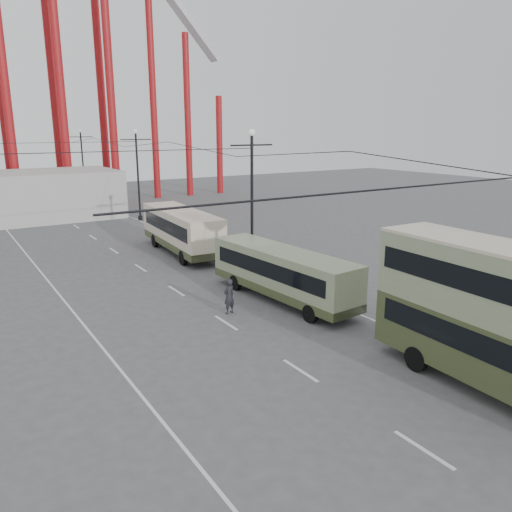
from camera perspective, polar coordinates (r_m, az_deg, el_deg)
ground at (r=18.48m, az=15.62°, el=-16.51°), size 160.00×160.00×0.00m
road_markings at (r=33.35m, az=-11.47°, el=-2.20°), size 12.52×120.00×0.01m
lamp_post_mid at (r=33.73m, az=-0.47°, el=6.40°), size 3.20×0.44×9.32m
lamp_post_far at (r=53.51m, az=-13.34°, el=8.94°), size 3.20×0.44×9.32m
lamp_post_distant at (r=74.55m, az=-19.17°, el=9.95°), size 3.20×0.44×9.32m
roller_coaster at (r=69.19m, az=-26.50°, el=24.25°), size 52.95×5.00×55.48m
fairground_shed at (r=57.97m, az=-26.52°, el=6.05°), size 22.00×10.00×5.00m
double_decker_bus at (r=19.48m, az=26.92°, el=-6.08°), size 2.93×10.20×5.43m
single_decker_green at (r=27.65m, az=3.02°, el=-1.86°), size 3.09×10.33×2.88m
single_decker_cream at (r=38.67m, az=-8.51°, el=3.04°), size 3.42×10.82×3.32m
pedestrian at (r=25.86m, az=-3.11°, el=-4.62°), size 0.77×0.60×1.87m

